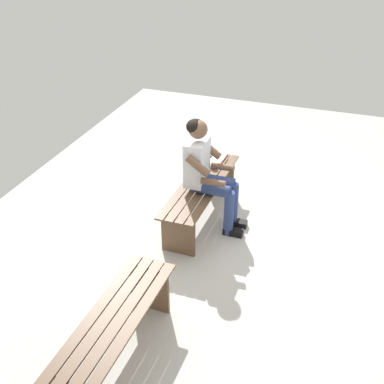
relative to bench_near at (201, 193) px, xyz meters
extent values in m
cube|color=beige|center=(1.06, 1.00, -0.37)|extent=(10.00, 7.00, 0.04)
cube|color=brown|center=(0.00, -0.16, 0.11)|extent=(1.61, 0.14, 0.02)
cube|color=brown|center=(0.00, -0.05, 0.11)|extent=(1.61, 0.14, 0.02)
cube|color=brown|center=(0.00, 0.05, 0.11)|extent=(1.61, 0.14, 0.02)
cube|color=brown|center=(0.00, 0.16, 0.11)|extent=(1.61, 0.14, 0.02)
cube|color=brown|center=(-0.69, 0.02, -0.13)|extent=(0.04, 0.37, 0.45)
cube|color=brown|center=(0.69, -0.02, -0.13)|extent=(0.04, 0.37, 0.45)
cube|color=brown|center=(2.12, -0.16, 0.11)|extent=(1.47, 0.14, 0.02)
cube|color=brown|center=(2.13, -0.05, 0.11)|extent=(1.47, 0.14, 0.02)
cube|color=brown|center=(2.13, 0.05, 0.11)|extent=(1.47, 0.14, 0.02)
cube|color=brown|center=(2.13, 0.16, 0.11)|extent=(1.47, 0.14, 0.02)
cube|color=brown|center=(1.52, 0.02, -0.13)|extent=(0.04, 0.37, 0.45)
cube|color=silver|center=(0.10, -0.02, 0.44)|extent=(0.34, 0.20, 0.50)
sphere|color=brown|center=(0.10, -0.01, 0.82)|extent=(0.20, 0.20, 0.20)
ellipsoid|color=black|center=(0.10, -0.04, 0.85)|extent=(0.20, 0.19, 0.15)
cylinder|color=navy|center=(0.01, 0.18, 0.19)|extent=(0.13, 0.40, 0.13)
cylinder|color=navy|center=(0.19, 0.18, 0.19)|extent=(0.13, 0.40, 0.13)
cylinder|color=navy|center=(0.01, 0.38, -0.08)|extent=(0.11, 0.11, 0.54)
cube|color=black|center=(0.01, 0.44, -0.32)|extent=(0.10, 0.22, 0.07)
cylinder|color=navy|center=(0.19, 0.38, -0.08)|extent=(0.11, 0.11, 0.54)
cube|color=black|center=(0.19, 0.44, -0.32)|extent=(0.10, 0.22, 0.07)
cylinder|color=brown|center=(-0.11, 0.06, 0.51)|extent=(0.08, 0.28, 0.23)
cylinder|color=brown|center=(-0.08, 0.22, 0.33)|extent=(0.07, 0.26, 0.07)
cylinder|color=brown|center=(0.31, 0.06, 0.51)|extent=(0.08, 0.28, 0.23)
cylinder|color=brown|center=(0.27, 0.22, 0.33)|extent=(0.07, 0.26, 0.07)
sphere|color=#72B738|center=(-0.39, 0.03, 0.16)|extent=(0.08, 0.08, 0.08)
cube|color=white|center=(-0.69, 0.01, 0.13)|extent=(0.20, 0.16, 0.02)
cube|color=white|center=(-0.48, 0.00, 0.13)|extent=(0.20, 0.16, 0.02)
cube|color=red|center=(-0.59, 0.01, 0.12)|extent=(0.42, 0.17, 0.01)
camera|label=1|loc=(4.40, 1.42, 2.83)|focal=44.70mm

